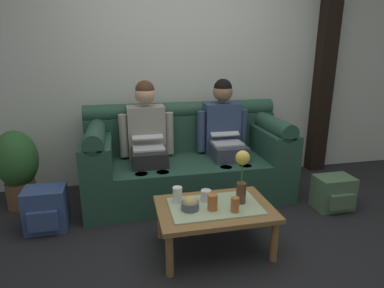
% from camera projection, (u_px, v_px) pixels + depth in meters
% --- Properties ---
extents(ground_plane, '(14.00, 14.00, 0.00)m').
position_uv_depth(ground_plane, '(218.00, 257.00, 2.49)').
color(ground_plane, black).
extents(back_wall_patterned, '(6.00, 0.12, 2.90)m').
position_uv_depth(back_wall_patterned, '(177.00, 55.00, 3.67)').
color(back_wall_patterned, silver).
rests_on(back_wall_patterned, ground_plane).
extents(timber_pillar, '(0.20, 0.20, 2.90)m').
position_uv_depth(timber_pillar, '(325.00, 55.00, 3.93)').
color(timber_pillar, black).
rests_on(timber_pillar, ground_plane).
extents(couch, '(2.09, 0.88, 0.96)m').
position_uv_depth(couch, '(187.00, 161.00, 3.48)').
color(couch, '#234738').
rests_on(couch, ground_plane).
extents(person_left, '(0.56, 0.67, 1.22)m').
position_uv_depth(person_left, '(147.00, 137.00, 3.31)').
color(person_left, '#232326').
rests_on(person_left, ground_plane).
extents(person_right, '(0.56, 0.67, 1.22)m').
position_uv_depth(person_right, '(224.00, 133.00, 3.48)').
color(person_right, '#383D4C').
rests_on(person_right, ground_plane).
extents(coffee_table, '(0.88, 0.59, 0.37)m').
position_uv_depth(coffee_table, '(215.00, 212.00, 2.51)').
color(coffee_table, olive).
rests_on(coffee_table, ground_plane).
extents(flower_vase, '(0.11, 0.11, 0.42)m').
position_uv_depth(flower_vase, '(242.00, 173.00, 2.48)').
color(flower_vase, brown).
rests_on(flower_vase, coffee_table).
extents(snack_bowl, '(0.13, 0.13, 0.11)m').
position_uv_depth(snack_bowl, '(190.00, 204.00, 2.43)').
color(snack_bowl, '#4C5666').
rests_on(snack_bowl, coffee_table).
extents(cup_near_left, '(0.06, 0.06, 0.11)m').
position_uv_depth(cup_near_left, '(235.00, 205.00, 2.39)').
color(cup_near_left, '#B26633').
rests_on(cup_near_left, coffee_table).
extents(cup_near_right, '(0.08, 0.08, 0.09)m').
position_uv_depth(cup_near_right, '(206.00, 195.00, 2.57)').
color(cup_near_right, silver).
rests_on(cup_near_right, coffee_table).
extents(cup_far_center, '(0.07, 0.07, 0.12)m').
position_uv_depth(cup_far_center, '(213.00, 202.00, 2.42)').
color(cup_far_center, '#B26633').
rests_on(cup_far_center, coffee_table).
extents(cup_far_left, '(0.07, 0.07, 0.12)m').
position_uv_depth(cup_far_left, '(177.00, 195.00, 2.54)').
color(cup_far_left, white).
rests_on(cup_far_left, coffee_table).
extents(backpack_left, '(0.34, 0.31, 0.38)m').
position_uv_depth(backpack_left, '(46.00, 209.00, 2.83)').
color(backpack_left, '#33477A').
rests_on(backpack_left, ground_plane).
extents(backpack_right, '(0.36, 0.29, 0.33)m').
position_uv_depth(backpack_right, '(334.00, 193.00, 3.21)').
color(backpack_right, '#4C6B4C').
rests_on(backpack_right, ground_plane).
extents(potted_plant, '(0.40, 0.40, 0.78)m').
position_uv_depth(potted_plant, '(17.00, 166.00, 3.18)').
color(potted_plant, brown).
rests_on(potted_plant, ground_plane).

